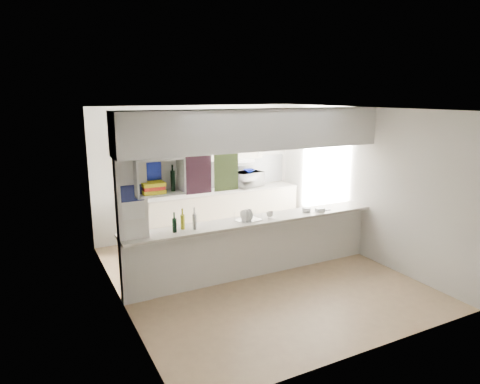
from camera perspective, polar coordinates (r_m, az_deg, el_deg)
floor at (r=6.96m, az=2.08°, el=-10.90°), size 4.80×4.80×0.00m
ceiling at (r=6.37m, az=2.27°, el=11.03°), size 4.80×4.80×0.00m
wall_back at (r=8.67m, az=-5.64°, el=2.82°), size 4.20×0.00×4.20m
wall_left at (r=5.84m, az=-16.13°, el=-2.58°), size 0.00×4.80×4.80m
wall_right at (r=7.77m, az=15.80°, el=1.22°), size 0.00×4.80×4.80m
servery_partition at (r=6.39m, az=0.84°, el=2.55°), size 4.20×0.50×2.60m
cubby_shelf at (r=5.80m, az=-11.10°, el=1.78°), size 0.65×0.35×0.50m
kitchen_run at (r=8.59m, az=-3.93°, el=-0.47°), size 3.60×0.63×2.24m
microwave at (r=8.91m, az=1.12°, el=1.71°), size 0.65×0.51×0.32m
bowl at (r=8.84m, az=1.20°, el=2.86°), size 0.22×0.22×0.06m
dish_rack at (r=6.53m, az=1.11°, el=-3.19°), size 0.40×0.34×0.19m
cup at (r=6.70m, az=4.00°, el=-2.97°), size 0.12×0.12×0.09m
wine_bottles at (r=6.12m, az=-7.43°, el=-4.03°), size 0.36×0.14×0.32m
plastic_tubs at (r=7.14m, az=9.60°, el=-2.34°), size 0.49×0.22×0.07m
utensil_jar at (r=8.53m, az=-4.48°, el=0.60°), size 0.11×0.11×0.15m
knife_block at (r=8.55m, az=-4.60°, el=0.80°), size 0.12×0.11×0.20m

